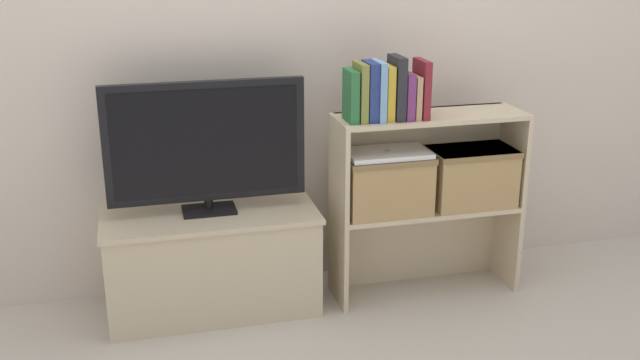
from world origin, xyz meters
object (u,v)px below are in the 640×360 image
object	(u,v)px
book_olive	(360,92)
storage_basket_right	(471,174)
book_skyblue	(378,91)
book_charcoal	(397,88)
book_navy	(370,91)
book_mustard	(387,92)
tv	(206,144)
book_forest	(351,96)
tv_stand	(212,260)
book_plum	(406,95)
laptop	(387,153)
book_tan	(413,96)
storage_basket_left	(386,181)
book_maroon	(421,89)

from	to	relation	value
book_olive	storage_basket_right	bearing A→B (deg)	1.97
book_skyblue	book_charcoal	xyz separation A→B (m)	(0.08, 0.00, 0.01)
book_navy	storage_basket_right	size ratio (longest dim) A/B	0.65
book_navy	book_mustard	world-z (taller)	book_navy
tv	book_skyblue	world-z (taller)	book_skyblue
tv	book_forest	xyz separation A→B (m)	(0.58, -0.11, 0.19)
book_forest	tv_stand	bearing A→B (deg)	169.16
book_charcoal	book_plum	xyz separation A→B (m)	(0.04, 0.00, -0.03)
book_skyblue	laptop	bearing A→B (deg)	18.95
tv	book_plum	size ratio (longest dim) A/B	4.25
book_navy	book_mustard	xyz separation A→B (m)	(0.07, 0.00, -0.01)
book_tan	storage_basket_left	distance (m)	0.38
book_forest	storage_basket_left	size ratio (longest dim) A/B	0.57
book_plum	book_maroon	size ratio (longest dim) A/B	0.80
book_navy	storage_basket_left	xyz separation A→B (m)	(0.09, 0.02, -0.40)
book_olive	tv	bearing A→B (deg)	169.99
book_charcoal	book_maroon	bearing A→B (deg)	0.00
tv	book_tan	xyz separation A→B (m)	(0.85, -0.11, 0.17)
tv	storage_basket_right	xyz separation A→B (m)	(1.14, -0.09, -0.19)
book_plum	storage_basket_right	distance (m)	0.50
book_plum	book_maroon	bearing A→B (deg)	0.00
book_tan	book_forest	bearing A→B (deg)	180.00
book_forest	book_navy	bearing A→B (deg)	0.00
book_tan	storage_basket_right	world-z (taller)	book_tan
book_skyblue	book_charcoal	world-z (taller)	book_charcoal
book_tan	storage_basket_left	xyz separation A→B (m)	(-0.10, 0.02, -0.37)
tv_stand	book_olive	size ratio (longest dim) A/B	3.77
tv_stand	book_plum	size ratio (longest dim) A/B	4.66
storage_basket_right	book_charcoal	bearing A→B (deg)	-177.20
book_forest	laptop	xyz separation A→B (m)	(0.17, 0.02, -0.26)
book_olive	book_navy	bearing A→B (deg)	0.00
book_forest	book_charcoal	distance (m)	0.20
book_mustard	book_maroon	xyz separation A→B (m)	(0.15, 0.00, 0.01)
book_charcoal	tv	bearing A→B (deg)	171.96
book_forest	book_maroon	bearing A→B (deg)	0.00
book_mustard	tv_stand	bearing A→B (deg)	171.39
tv_stand	book_forest	size ratio (longest dim) A/B	4.22
book_maroon	laptop	world-z (taller)	book_maroon
tv	storage_basket_left	xyz separation A→B (m)	(0.75, -0.09, -0.19)
book_mustard	book_tan	distance (m)	0.12
book_mustard	storage_basket_left	world-z (taller)	book_mustard
book_navy	tv_stand	bearing A→B (deg)	170.45
tv	book_charcoal	xyz separation A→B (m)	(0.77, -0.11, 0.21)
book_forest	book_plum	size ratio (longest dim) A/B	1.10
book_maroon	storage_basket_right	world-z (taller)	book_maroon
book_maroon	laptop	size ratio (longest dim) A/B	0.68
book_charcoal	storage_basket_left	size ratio (longest dim) A/B	0.70
book_charcoal	storage_basket_right	xyz separation A→B (m)	(0.37, 0.02, -0.41)
book_tan	book_maroon	size ratio (longest dim) A/B	0.75
book_plum	book_charcoal	bearing A→B (deg)	180.00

